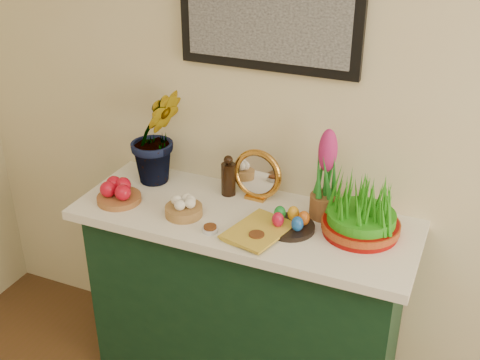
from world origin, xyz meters
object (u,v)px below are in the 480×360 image
at_px(book, 239,222).
at_px(hyacinth_green, 156,121).
at_px(sideboard, 244,305).
at_px(wheatgrass_sabzeh, 362,209).
at_px(mirror, 257,175).

bearing_deg(book, hyacinth_green, 170.16).
xyz_separation_m(sideboard, wheatgrass_sabzeh, (0.46, 0.04, 0.57)).
bearing_deg(sideboard, wheatgrass_sabzeh, 5.42).
relative_size(sideboard, wheatgrass_sabzeh, 4.32).
height_order(hyacinth_green, book, hyacinth_green).
distance_m(sideboard, mirror, 0.59).
distance_m(book, wheatgrass_sabzeh, 0.48).
height_order(hyacinth_green, wheatgrass_sabzeh, hyacinth_green).
distance_m(hyacinth_green, book, 0.59).
bearing_deg(sideboard, book, -82.24).
xyz_separation_m(sideboard, hyacinth_green, (-0.47, 0.13, 0.75)).
bearing_deg(mirror, book, -85.21).
bearing_deg(hyacinth_green, mirror, -41.12).
xyz_separation_m(hyacinth_green, wheatgrass_sabzeh, (0.93, -0.08, -0.18)).
distance_m(sideboard, hyacinth_green, 0.89).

